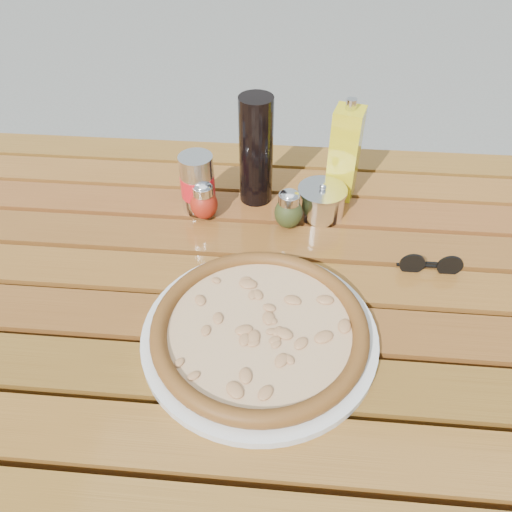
# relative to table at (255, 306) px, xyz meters

# --- Properties ---
(ground) EXTENTS (60.00, 60.00, 0.00)m
(ground) POSITION_rel_table_xyz_m (0.00, 0.00, -0.67)
(ground) COLOR slate
(ground) RESTS_ON ground
(table) EXTENTS (1.40, 0.90, 0.75)m
(table) POSITION_rel_table_xyz_m (0.00, 0.00, 0.00)
(table) COLOR #341F0B
(table) RESTS_ON ground
(plate) EXTENTS (0.44, 0.44, 0.01)m
(plate) POSITION_rel_table_xyz_m (0.02, -0.13, 0.08)
(plate) COLOR silver
(plate) RESTS_ON table
(pizza) EXTENTS (0.43, 0.43, 0.03)m
(pizza) POSITION_rel_table_xyz_m (0.02, -0.13, 0.10)
(pizza) COLOR beige
(pizza) RESTS_ON plate
(pepper_shaker) EXTENTS (0.05, 0.05, 0.08)m
(pepper_shaker) POSITION_rel_table_xyz_m (-0.11, 0.16, 0.11)
(pepper_shaker) COLOR #B12714
(pepper_shaker) RESTS_ON table
(oregano_shaker) EXTENTS (0.06, 0.06, 0.08)m
(oregano_shaker) POSITION_rel_table_xyz_m (0.05, 0.15, 0.11)
(oregano_shaker) COLOR #3B441B
(oregano_shaker) RESTS_ON table
(dark_bottle) EXTENTS (0.08, 0.08, 0.22)m
(dark_bottle) POSITION_rel_table_xyz_m (-0.02, 0.23, 0.19)
(dark_bottle) COLOR black
(dark_bottle) RESTS_ON table
(soda_can) EXTENTS (0.08, 0.08, 0.12)m
(soda_can) POSITION_rel_table_xyz_m (-0.13, 0.19, 0.13)
(soda_can) COLOR silver
(soda_can) RESTS_ON table
(olive_oil_cruet) EXTENTS (0.07, 0.07, 0.21)m
(olive_oil_cruet) POSITION_rel_table_xyz_m (0.15, 0.26, 0.17)
(olive_oil_cruet) COLOR gold
(olive_oil_cruet) RESTS_ON table
(parmesan_tin) EXTENTS (0.12, 0.12, 0.07)m
(parmesan_tin) POSITION_rel_table_xyz_m (0.11, 0.19, 0.11)
(parmesan_tin) COLOR white
(parmesan_tin) RESTS_ON table
(sunglasses) EXTENTS (0.11, 0.02, 0.04)m
(sunglasses) POSITION_rel_table_xyz_m (0.30, 0.04, 0.09)
(sunglasses) COLOR black
(sunglasses) RESTS_ON table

